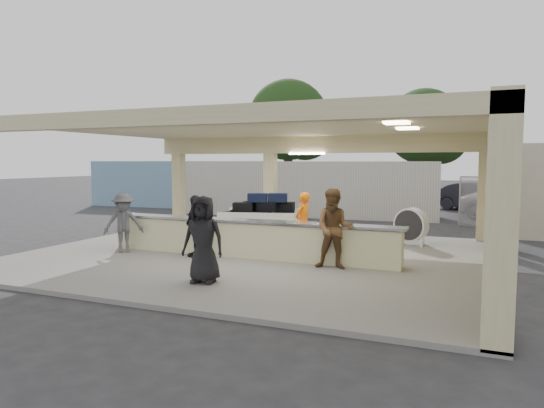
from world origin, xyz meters
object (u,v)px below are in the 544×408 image
at_px(baggage_counter, 246,238).
at_px(container_white, 309,188).
at_px(passenger_b, 196,226).
at_px(drum_fan, 411,225).
at_px(passenger_c, 124,223).
at_px(passenger_a, 334,229).
at_px(container_blue, 177,184).
at_px(car_dark, 478,197).
at_px(passenger_d, 203,239).
at_px(car_white_a, 521,203).
at_px(luggage_cart, 262,216).
at_px(baggage_handler, 303,222).

height_order(baggage_counter, container_white, container_white).
distance_m(baggage_counter, passenger_b, 1.36).
distance_m(drum_fan, passenger_c, 8.34).
distance_m(passenger_a, passenger_b, 3.72).
xyz_separation_m(baggage_counter, container_blue, (-10.36, 12.44, 0.73)).
distance_m(passenger_c, container_white, 11.75).
relative_size(car_dark, container_white, 0.37).
relative_size(passenger_a, passenger_d, 1.04).
xyz_separation_m(passenger_c, car_white_a, (10.91, 13.89, -0.21)).
xyz_separation_m(baggage_counter, drum_fan, (3.79, 3.52, 0.11)).
relative_size(car_dark, container_blue, 0.44).
bearing_deg(passenger_a, luggage_cart, 126.75).
height_order(drum_fan, car_white_a, car_white_a).
height_order(baggage_handler, container_white, container_white).
distance_m(passenger_a, car_white_a, 14.57).
height_order(passenger_b, container_blue, container_blue).
relative_size(luggage_cart, container_blue, 0.29).
xyz_separation_m(baggage_counter, passenger_d, (0.35, -2.78, 0.41)).
bearing_deg(drum_fan, luggage_cart, -143.78).
relative_size(drum_fan, container_white, 0.09).
bearing_deg(baggage_counter, passenger_a, -11.28).
height_order(drum_fan, passenger_d, passenger_d).
relative_size(baggage_handler, car_dark, 0.37).
relative_size(passenger_a, container_white, 0.16).
xyz_separation_m(passenger_b, passenger_c, (-2.18, -0.18, 0.00)).
xyz_separation_m(container_white, container_blue, (-8.51, 1.52, 0.01)).
bearing_deg(car_white_a, passenger_b, 154.66).
bearing_deg(passenger_d, baggage_counter, 88.83).
relative_size(drum_fan, car_dark, 0.25).
bearing_deg(car_white_a, passenger_c, 148.98).
bearing_deg(passenger_c, container_white, 39.47).
bearing_deg(baggage_handler, car_dark, 176.20).
height_order(baggage_counter, baggage_handler, baggage_handler).
xyz_separation_m(passenger_c, container_blue, (-6.96, 13.16, 0.39)).
bearing_deg(drum_fan, baggage_counter, -114.99).
xyz_separation_m(passenger_b, container_white, (-0.64, 11.46, 0.39)).
relative_size(passenger_b, container_white, 0.14).
bearing_deg(passenger_c, baggage_handler, -18.30).
xyz_separation_m(luggage_cart, drum_fan, (4.40, 1.10, -0.21)).
height_order(luggage_cart, baggage_handler, baggage_handler).
bearing_deg(luggage_cart, baggage_handler, -44.92).
bearing_deg(container_white, luggage_cart, -85.03).
relative_size(drum_fan, passenger_c, 0.68).
bearing_deg(baggage_counter, passenger_c, -168.16).
xyz_separation_m(baggage_handler, passenger_b, (-2.32, -1.89, -0.01)).
bearing_deg(baggage_counter, drum_fan, 42.87).
bearing_deg(passenger_c, container_blue, 74.92).
bearing_deg(container_white, drum_fan, -56.05).
bearing_deg(container_white, passenger_c, -100.87).
distance_m(baggage_handler, passenger_b, 2.99).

